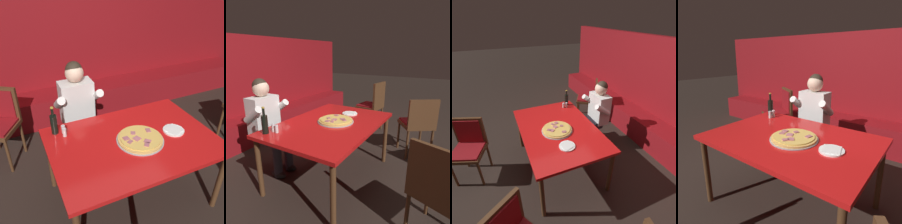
# 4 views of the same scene
# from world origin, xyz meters

# --- Properties ---
(ground_plane) EXTENTS (24.00, 24.00, 0.00)m
(ground_plane) POSITION_xyz_m (0.00, 0.00, 0.00)
(ground_plane) COLOR black
(booth_bench) EXTENTS (6.46, 0.48, 0.46)m
(booth_bench) POSITION_xyz_m (0.00, 1.86, 0.23)
(booth_bench) COLOR maroon
(booth_bench) RESTS_ON ground_plane
(main_dining_table) EXTENTS (1.57, 1.08, 0.76)m
(main_dining_table) POSITION_xyz_m (0.00, 0.00, 0.69)
(main_dining_table) COLOR #4C2D19
(main_dining_table) RESTS_ON ground_plane
(pizza) EXTENTS (0.45, 0.45, 0.05)m
(pizza) POSITION_xyz_m (0.06, -0.04, 0.78)
(pizza) COLOR #9E9EA3
(pizza) RESTS_ON main_dining_table
(plate_white_paper) EXTENTS (0.21, 0.21, 0.02)m
(plate_white_paper) POSITION_xyz_m (0.44, -0.04, 0.77)
(plate_white_paper) COLOR white
(plate_white_paper) RESTS_ON main_dining_table
(beer_bottle) EXTENTS (0.07, 0.07, 0.29)m
(beer_bottle) POSITION_xyz_m (-0.64, 0.42, 0.87)
(beer_bottle) COLOR black
(beer_bottle) RESTS_ON main_dining_table
(shaker_red_pepper_flakes) EXTENTS (0.04, 0.04, 0.09)m
(shaker_red_pepper_flakes) POSITION_xyz_m (-0.57, 0.32, 0.80)
(shaker_red_pepper_flakes) COLOR silver
(shaker_red_pepper_flakes) RESTS_ON main_dining_table
(shaker_oregano) EXTENTS (0.04, 0.04, 0.09)m
(shaker_oregano) POSITION_xyz_m (-0.57, 0.38, 0.80)
(shaker_oregano) COLOR silver
(shaker_oregano) RESTS_ON main_dining_table
(diner_seated_blue_shirt) EXTENTS (0.53, 0.53, 1.27)m
(diner_seated_blue_shirt) POSITION_xyz_m (-0.27, 0.81, 0.71)
(diner_seated_blue_shirt) COLOR black
(diner_seated_blue_shirt) RESTS_ON ground_plane
(dining_chair_by_booth) EXTENTS (0.61, 0.61, 0.94)m
(dining_chair_by_booth) POSITION_xyz_m (1.18, -0.85, 0.57)
(dining_chair_by_booth) COLOR #4C2D19
(dining_chair_by_booth) RESTS_ON ground_plane
(dining_chair_side_aisle) EXTENTS (0.50, 0.50, 1.02)m
(dining_chair_side_aisle) POSITION_xyz_m (1.84, 0.14, 0.60)
(dining_chair_side_aisle) COLOR #4C2D19
(dining_chair_side_aisle) RESTS_ON ground_plane
(dining_chair_near_left) EXTENTS (0.56, 0.56, 0.94)m
(dining_chair_near_left) POSITION_xyz_m (-0.38, -1.27, 0.56)
(dining_chair_near_left) COLOR #4C2D19
(dining_chair_near_left) RESTS_ON ground_plane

